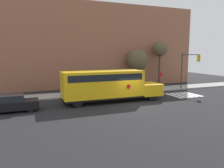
# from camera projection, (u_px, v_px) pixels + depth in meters

# --- Properties ---
(ground_plane) EXTENTS (60.00, 60.00, 0.00)m
(ground_plane) POSITION_uv_depth(u_px,v_px,m) (132.00, 104.00, 21.10)
(ground_plane) COLOR black
(sidewalk_strip) EXTENTS (44.00, 3.00, 0.15)m
(sidewalk_strip) POSITION_uv_depth(u_px,v_px,m) (109.00, 92.00, 27.08)
(sidewalk_strip) COLOR #9E9E99
(sidewalk_strip) RESTS_ON ground
(building_backdrop) EXTENTS (32.00, 4.00, 11.93)m
(building_backdrop) POSITION_uv_depth(u_px,v_px,m) (93.00, 46.00, 32.24)
(building_backdrop) COLOR #935B42
(building_backdrop) RESTS_ON ground
(crosswalk_stripes) EXTENTS (3.30, 3.20, 0.01)m
(crosswalk_stripes) POSITION_uv_depth(u_px,v_px,m) (183.00, 95.00, 25.77)
(crosswalk_stripes) COLOR white
(crosswalk_stripes) RESTS_ON ground
(school_bus) EXTENTS (10.34, 2.57, 3.15)m
(school_bus) POSITION_uv_depth(u_px,v_px,m) (108.00, 85.00, 21.78)
(school_bus) COLOR yellow
(school_bus) RESTS_ON ground
(parked_car) EXTENTS (4.10, 1.76, 1.46)m
(parked_car) POSITION_uv_depth(u_px,v_px,m) (12.00, 103.00, 18.30)
(parked_car) COLOR black
(parked_car) RESTS_ON ground
(stop_sign) EXTENTS (0.64, 0.10, 2.41)m
(stop_sign) POSITION_uv_depth(u_px,v_px,m) (160.00, 79.00, 28.72)
(stop_sign) COLOR #38383A
(stop_sign) RESTS_ON ground
(traffic_light) EXTENTS (0.28, 3.28, 4.96)m
(traffic_light) POSITION_uv_depth(u_px,v_px,m) (187.00, 65.00, 28.52)
(traffic_light) COLOR #38383A
(traffic_light) RESTS_ON ground
(tree_near_sidewalk) EXTENTS (2.20, 2.20, 6.61)m
(tree_near_sidewalk) POSITION_uv_depth(u_px,v_px,m) (160.00, 50.00, 32.56)
(tree_near_sidewalk) COLOR #423323
(tree_near_sidewalk) RESTS_ON ground
(tree_far_sidewalk) EXTENTS (3.05, 3.05, 5.45)m
(tree_far_sidewalk) POSITION_uv_depth(u_px,v_px,m) (137.00, 60.00, 31.22)
(tree_far_sidewalk) COLOR #423323
(tree_far_sidewalk) RESTS_ON ground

